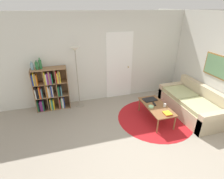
{
  "coord_description": "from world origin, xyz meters",
  "views": [
    {
      "loc": [
        -1.3,
        -2.25,
        2.71
      ],
      "look_at": [
        -0.22,
        1.45,
        0.85
      ],
      "focal_mm": 28.0,
      "sensor_mm": 36.0,
      "label": 1
    }
  ],
  "objects_px": {
    "couch": "(192,104)",
    "bottle_right": "(40,64)",
    "laptop": "(150,99)",
    "bowl": "(151,107)",
    "floor_lamp": "(76,60)",
    "coffee_table": "(156,107)",
    "bookshelf": "(50,90)",
    "bottle_middle": "(37,66)",
    "cup": "(165,105)",
    "bottle_left": "(32,66)"
  },
  "relations": [
    {
      "from": "floor_lamp",
      "to": "bottle_right",
      "type": "relative_size",
      "value": 5.88
    },
    {
      "from": "bookshelf",
      "to": "bottle_right",
      "type": "height_order",
      "value": "bottle_right"
    },
    {
      "from": "floor_lamp",
      "to": "bookshelf",
      "type": "bearing_deg",
      "value": 174.0
    },
    {
      "from": "couch",
      "to": "bottle_left",
      "type": "height_order",
      "value": "bottle_left"
    },
    {
      "from": "cup",
      "to": "bottle_right",
      "type": "height_order",
      "value": "bottle_right"
    },
    {
      "from": "laptop",
      "to": "bottle_middle",
      "type": "height_order",
      "value": "bottle_middle"
    },
    {
      "from": "couch",
      "to": "coffee_table",
      "type": "xyz_separation_m",
      "value": [
        -1.11,
        -0.0,
        0.1
      ]
    },
    {
      "from": "laptop",
      "to": "bottle_middle",
      "type": "distance_m",
      "value": 3.1
    },
    {
      "from": "cup",
      "to": "bottle_middle",
      "type": "bearing_deg",
      "value": 154.44
    },
    {
      "from": "bottle_middle",
      "to": "bookshelf",
      "type": "bearing_deg",
      "value": 2.24
    },
    {
      "from": "bookshelf",
      "to": "cup",
      "type": "distance_m",
      "value": 3.12
    },
    {
      "from": "bottle_middle",
      "to": "laptop",
      "type": "bearing_deg",
      "value": -19.87
    },
    {
      "from": "bottle_right",
      "to": "floor_lamp",
      "type": "bearing_deg",
      "value": -5.81
    },
    {
      "from": "bowl",
      "to": "coffee_table",
      "type": "bearing_deg",
      "value": 7.57
    },
    {
      "from": "bowl",
      "to": "bottle_middle",
      "type": "distance_m",
      "value": 3.1
    },
    {
      "from": "cup",
      "to": "couch",
      "type": "bearing_deg",
      "value": 5.37
    },
    {
      "from": "bookshelf",
      "to": "cup",
      "type": "xyz_separation_m",
      "value": [
        2.76,
        -1.44,
        -0.13
      ]
    },
    {
      "from": "couch",
      "to": "bottle_right",
      "type": "xyz_separation_m",
      "value": [
        -3.83,
        1.36,
        1.06
      ]
    },
    {
      "from": "bookshelf",
      "to": "cup",
      "type": "bearing_deg",
      "value": -27.44
    },
    {
      "from": "couch",
      "to": "bowl",
      "type": "xyz_separation_m",
      "value": [
        -1.28,
        -0.02,
        0.15
      ]
    },
    {
      "from": "couch",
      "to": "cup",
      "type": "relative_size",
      "value": 21.16
    },
    {
      "from": "bookshelf",
      "to": "bottle_left",
      "type": "xyz_separation_m",
      "value": [
        -0.34,
        -0.0,
        0.72
      ]
    },
    {
      "from": "cup",
      "to": "bowl",
      "type": "bearing_deg",
      "value": 169.51
    },
    {
      "from": "bottle_left",
      "to": "floor_lamp",
      "type": "bearing_deg",
      "value": -3.94
    },
    {
      "from": "bowl",
      "to": "cup",
      "type": "xyz_separation_m",
      "value": [
        0.34,
        -0.06,
        0.03
      ]
    },
    {
      "from": "cup",
      "to": "bottle_left",
      "type": "bearing_deg",
      "value": 155.24
    },
    {
      "from": "bottle_middle",
      "to": "floor_lamp",
      "type": "bearing_deg",
      "value": -4.19
    },
    {
      "from": "coffee_table",
      "to": "bowl",
      "type": "relative_size",
      "value": 8.32
    },
    {
      "from": "couch",
      "to": "bottle_middle",
      "type": "bearing_deg",
      "value": 161.14
    },
    {
      "from": "couch",
      "to": "bottle_middle",
      "type": "height_order",
      "value": "bottle_middle"
    },
    {
      "from": "bottle_left",
      "to": "bottle_right",
      "type": "bearing_deg",
      "value": 4.48
    },
    {
      "from": "coffee_table",
      "to": "bottle_right",
      "type": "relative_size",
      "value": 3.67
    },
    {
      "from": "coffee_table",
      "to": "bottle_left",
      "type": "xyz_separation_m",
      "value": [
        -2.92,
        1.35,
        0.93
      ]
    },
    {
      "from": "bookshelf",
      "to": "bowl",
      "type": "relative_size",
      "value": 9.23
    },
    {
      "from": "cup",
      "to": "floor_lamp",
      "type": "bearing_deg",
      "value": 145.76
    },
    {
      "from": "bookshelf",
      "to": "bottle_middle",
      "type": "distance_m",
      "value": 0.76
    },
    {
      "from": "bowl",
      "to": "bottle_right",
      "type": "relative_size",
      "value": 0.44
    },
    {
      "from": "laptop",
      "to": "bottle_right",
      "type": "xyz_separation_m",
      "value": [
        -2.7,
        1.03,
        0.91
      ]
    },
    {
      "from": "bookshelf",
      "to": "floor_lamp",
      "type": "height_order",
      "value": "floor_lamp"
    },
    {
      "from": "couch",
      "to": "bottle_right",
      "type": "relative_size",
      "value": 6.22
    },
    {
      "from": "floor_lamp",
      "to": "bowl",
      "type": "height_order",
      "value": "floor_lamp"
    },
    {
      "from": "bookshelf",
      "to": "bottle_left",
      "type": "relative_size",
      "value": 5.56
    },
    {
      "from": "couch",
      "to": "coffee_table",
      "type": "height_order",
      "value": "couch"
    },
    {
      "from": "laptop",
      "to": "bowl",
      "type": "height_order",
      "value": "bowl"
    },
    {
      "from": "bottle_right",
      "to": "bottle_middle",
      "type": "bearing_deg",
      "value": -167.24
    },
    {
      "from": "laptop",
      "to": "bottle_left",
      "type": "bearing_deg",
      "value": 160.81
    },
    {
      "from": "bowl",
      "to": "cup",
      "type": "distance_m",
      "value": 0.35
    },
    {
      "from": "coffee_table",
      "to": "cup",
      "type": "bearing_deg",
      "value": -25.58
    },
    {
      "from": "laptop",
      "to": "cup",
      "type": "xyz_separation_m",
      "value": [
        0.19,
        -0.42,
        0.03
      ]
    },
    {
      "from": "bookshelf",
      "to": "bottle_right",
      "type": "xyz_separation_m",
      "value": [
        -0.13,
        0.01,
        0.75
      ]
    }
  ]
}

